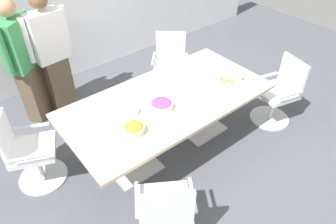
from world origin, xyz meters
name	(u,v)px	position (x,y,z in m)	size (l,w,h in m)	color
ground_plane	(168,145)	(0.00, 0.00, -0.01)	(10.00, 10.00, 0.01)	#4C4F56
conference_table	(168,107)	(0.00, 0.00, 0.63)	(2.40, 1.20, 0.75)	#CCB793
office_chair_0	(278,95)	(1.51, -0.51, 0.41)	(0.66, 0.66, 0.91)	silver
office_chair_1	(170,67)	(0.82, 0.96, 0.41)	(0.76, 0.76, 0.91)	silver
office_chair_2	(29,154)	(-1.50, 0.52, 0.41)	(0.71, 0.71, 0.91)	silver
office_chair_3	(166,214)	(-0.81, -0.97, 0.41)	(0.75, 0.75, 0.91)	silver
person_standing_0	(24,62)	(-1.04, 1.62, 0.88)	(0.52, 0.46, 1.69)	brown
person_standing_1	(52,54)	(-0.69, 1.58, 0.89)	(0.62, 0.27, 1.70)	brown
snack_bowl_chips_orange	(134,128)	(-0.62, -0.23, 0.80)	(0.22, 0.22, 0.11)	beige
snack_bowl_candy_mix	(162,104)	(-0.16, -0.09, 0.80)	(0.26, 0.26, 0.10)	white
donut_platter	(229,76)	(0.87, -0.13, 0.77)	(0.38, 0.37, 0.04)	white
plate_stack	(129,111)	(-0.49, 0.07, 0.77)	(0.22, 0.22, 0.05)	white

